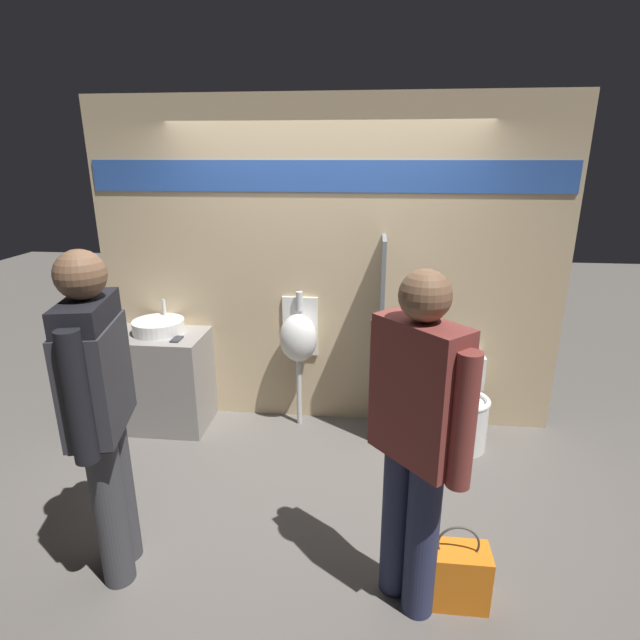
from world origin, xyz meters
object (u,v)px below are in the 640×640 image
urinal_near_counter (299,338)px  person_with_lanyard (416,435)px  cell_phone (177,339)px  person_in_vest (99,399)px  sink_basin (158,326)px  shopping_bag (455,575)px  toilet (463,410)px

urinal_near_counter → person_with_lanyard: (0.82, -1.77, 0.19)m
cell_phone → person_in_vest: (0.19, -1.48, 0.23)m
sink_basin → cell_phone: sink_basin is taller
sink_basin → person_in_vest: size_ratio=0.23×
sink_basin → cell_phone: size_ratio=3.04×
shopping_bag → cell_phone: bearing=143.2°
cell_phone → urinal_near_counter: size_ratio=0.12×
person_with_lanyard → toilet: bearing=-61.1°
cell_phone → toilet: cell_phone is taller
sink_basin → cell_phone: (0.22, -0.16, -0.05)m
cell_phone → urinal_near_counter: urinal_near_counter is taller
urinal_near_counter → sink_basin: bearing=-175.9°
cell_phone → shopping_bag: bearing=-36.8°
cell_phone → toilet: size_ratio=0.17×
cell_phone → person_in_vest: size_ratio=0.08×
urinal_near_counter → person_in_vest: person_in_vest is taller
shopping_bag → toilet: bearing=79.8°
toilet → shopping_bag: 1.61m
person_in_vest → shopping_bag: bearing=-104.4°
person_with_lanyard → person_in_vest: bearing=46.0°
urinal_near_counter → person_with_lanyard: 1.96m
person_in_vest → person_with_lanyard: person_in_vest is taller
toilet → shopping_bag: toilet is taller
urinal_near_counter → person_in_vest: (-0.77, -1.72, 0.27)m
shopping_bag → urinal_near_counter: bearing=121.4°
sink_basin → person_with_lanyard: bearing=-40.1°
cell_phone → person_with_lanyard: bearing=-40.6°
cell_phone → person_in_vest: 1.51m
sink_basin → person_with_lanyard: 2.61m
person_with_lanyard → urinal_near_counter: bearing=-17.4°
person_in_vest → cell_phone: bearing=-5.9°
toilet → person_in_vest: person_in_vest is taller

